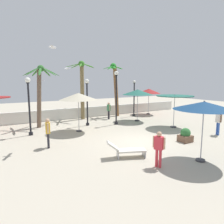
{
  "coord_description": "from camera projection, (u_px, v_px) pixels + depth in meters",
  "views": [
    {
      "loc": [
        -7.62,
        -9.49,
        3.69
      ],
      "look_at": [
        0.0,
        3.31,
        1.4
      ],
      "focal_mm": 32.82,
      "sensor_mm": 36.0,
      "label": 1
    }
  ],
  "objects": [
    {
      "name": "guest_3",
      "position": [
        219.0,
        120.0,
        13.88
      ],
      "size": [
        0.36,
        0.53,
        1.73
      ],
      "color": "#3359B2",
      "rests_on": "ground_plane"
    },
    {
      "name": "lamp_post_3",
      "position": [
        116.0,
        93.0,
        17.03
      ],
      "size": [
        0.35,
        0.35,
        4.47
      ],
      "color": "black",
      "rests_on": "ground_plane"
    },
    {
      "name": "patio_umbrella_1",
      "position": [
        138.0,
        92.0,
        18.53
      ],
      "size": [
        2.76,
        2.76,
        2.94
      ],
      "color": "#333338",
      "rests_on": "ground_plane"
    },
    {
      "name": "guest_1",
      "position": [
        48.0,
        130.0,
        11.21
      ],
      "size": [
        0.31,
        0.55,
        1.65
      ],
      "color": "#26262D",
      "rests_on": "ground_plane"
    },
    {
      "name": "planter",
      "position": [
        185.0,
        136.0,
        12.44
      ],
      "size": [
        0.7,
        0.7,
        0.85
      ],
      "color": "brown",
      "rests_on": "ground_plane"
    },
    {
      "name": "palm_tree_2",
      "position": [
        40.0,
        88.0,
        15.96
      ],
      "size": [
        2.75,
        2.8,
        4.89
      ],
      "color": "brown",
      "rests_on": "ground_plane"
    },
    {
      "name": "seagull_2",
      "position": [
        67.0,
        69.0,
        17.9
      ],
      "size": [
        0.8,
        0.86,
        0.16
      ],
      "color": "white"
    },
    {
      "name": "ground_plane",
      "position": [
        140.0,
        142.0,
        12.48
      ],
      "size": [
        56.0,
        56.0,
        0.0
      ],
      "primitive_type": "plane",
      "color": "#B2A893"
    },
    {
      "name": "patio_umbrella_0",
      "position": [
        149.0,
        91.0,
        22.32
      ],
      "size": [
        2.54,
        2.54,
        2.86
      ],
      "color": "#333338",
      "rests_on": "ground_plane"
    },
    {
      "name": "palm_tree_0",
      "position": [
        82.0,
        84.0,
        19.36
      ],
      "size": [
        2.99,
        2.87,
        5.53
      ],
      "color": "olive",
      "rests_on": "ground_plane"
    },
    {
      "name": "lounge_chair_0",
      "position": [
        126.0,
        150.0,
        9.87
      ],
      "size": [
        1.94,
        1.24,
        0.84
      ],
      "color": "#B7B7BC",
      "rests_on": "ground_plane"
    },
    {
      "name": "palm_tree_1",
      "position": [
        115.0,
        84.0,
        21.02
      ],
      "size": [
        2.0,
        2.04,
        5.45
      ],
      "color": "brown",
      "rests_on": "ground_plane"
    },
    {
      "name": "guest_0",
      "position": [
        159.0,
        146.0,
        8.67
      ],
      "size": [
        0.37,
        0.52,
        1.58
      ],
      "color": "#D8333F",
      "rests_on": "ground_plane"
    },
    {
      "name": "seagull_0",
      "position": [
        53.0,
        47.0,
        10.88
      ],
      "size": [
        0.53,
        0.96,
        0.14
      ],
      "color": "white"
    },
    {
      "name": "lamp_post_1",
      "position": [
        29.0,
        100.0,
        13.64
      ],
      "size": [
        0.37,
        0.37,
        3.91
      ],
      "color": "black",
      "rests_on": "ground_plane"
    },
    {
      "name": "patio_umbrella_5",
      "position": [
        175.0,
        97.0,
        15.96
      ],
      "size": [
        2.85,
        2.85,
        2.64
      ],
      "color": "#333338",
      "rests_on": "ground_plane"
    },
    {
      "name": "boundary_wall",
      "position": [
        81.0,
        113.0,
        20.43
      ],
      "size": [
        25.2,
        0.3,
        1.04
      ],
      "primitive_type": "cube",
      "color": "silver",
      "rests_on": "ground_plane"
    },
    {
      "name": "lamp_post_0",
      "position": [
        134.0,
        97.0,
        21.12
      ],
      "size": [
        0.29,
        0.29,
        3.73
      ],
      "color": "black",
      "rests_on": "ground_plane"
    },
    {
      "name": "patio_umbrella_2",
      "position": [
        78.0,
        97.0,
        14.63
      ],
      "size": [
        2.71,
        2.71,
        2.86
      ],
      "color": "#333338",
      "rests_on": "ground_plane"
    },
    {
      "name": "guest_2",
      "position": [
        109.0,
        109.0,
        19.67
      ],
      "size": [
        0.28,
        0.56,
        1.63
      ],
      "color": "#26262D",
      "rests_on": "ground_plane"
    },
    {
      "name": "patio_umbrella_4",
      "position": [
        204.0,
        106.0,
        9.09
      ],
      "size": [
        2.69,
        2.69,
        2.83
      ],
      "color": "#333338",
      "rests_on": "ground_plane"
    },
    {
      "name": "lamp_post_2",
      "position": [
        87.0,
        97.0,
        16.7
      ],
      "size": [
        0.37,
        0.37,
        3.82
      ],
      "color": "black",
      "rests_on": "ground_plane"
    },
    {
      "name": "seagull_1",
      "position": [
        39.0,
        81.0,
        18.66
      ],
      "size": [
        0.98,
        0.51,
        0.14
      ],
      "color": "white"
    }
  ]
}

